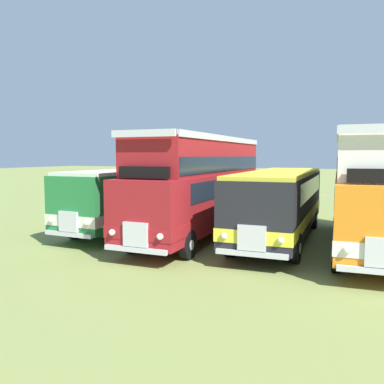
{
  "coord_description": "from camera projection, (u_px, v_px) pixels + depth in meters",
  "views": [
    {
      "loc": [
        -2.01,
        -17.01,
        3.66
      ],
      "look_at": [
        -9.72,
        0.98,
        1.88
      ],
      "focal_mm": 37.49,
      "sensor_mm": 36.0,
      "label": 1
    }
  ],
  "objects": [
    {
      "name": "bus_first_in_row",
      "position": [
        139.0,
        194.0,
        20.04
      ],
      "size": [
        2.89,
        10.1,
        2.99
      ],
      "color": "#237538",
      "rests_on": "ground"
    },
    {
      "name": "bus_second_in_row",
      "position": [
        201.0,
        184.0,
        18.31
      ],
      "size": [
        2.68,
        11.61,
        4.52
      ],
      "color": "maroon",
      "rests_on": "ground"
    },
    {
      "name": "bus_third_in_row",
      "position": [
        280.0,
        200.0,
        17.38
      ],
      "size": [
        2.83,
        10.79,
        2.99
      ],
      "color": "black",
      "rests_on": "ground"
    },
    {
      "name": "bus_fourth_in_row",
      "position": [
        370.0,
        189.0,
        15.56
      ],
      "size": [
        3.14,
        10.88,
        4.52
      ],
      "color": "orange",
      "rests_on": "ground"
    }
  ]
}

